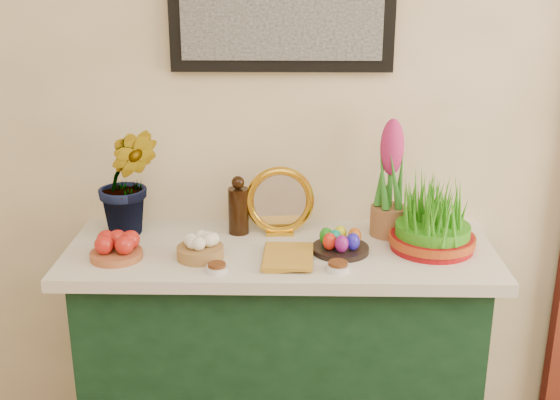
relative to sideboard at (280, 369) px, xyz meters
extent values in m
cube|color=#FFE7BF|center=(0.21, 0.25, 0.93)|extent=(4.00, 0.04, 2.70)
cube|color=#163C24|center=(0.00, 0.00, 0.00)|extent=(1.30, 0.45, 0.85)
cube|color=silver|center=(0.00, 0.00, 0.45)|extent=(1.40, 0.55, 0.04)
imported|color=#2E7F25|center=(-0.51, 0.11, 0.71)|extent=(0.27, 0.24, 0.50)
cylinder|color=#A05430|center=(-0.52, -0.10, 0.48)|extent=(0.18, 0.18, 0.02)
cylinder|color=olive|center=(-0.25, -0.10, 0.48)|extent=(0.15, 0.15, 0.04)
cylinder|color=black|center=(-0.15, 0.12, 0.55)|extent=(0.07, 0.07, 0.16)
sphere|color=black|center=(-0.15, 0.12, 0.65)|extent=(0.04, 0.04, 0.04)
cube|color=gold|center=(0.00, 0.11, 0.47)|extent=(0.10, 0.05, 0.01)
torus|color=gold|center=(0.00, 0.13, 0.58)|extent=(0.24, 0.07, 0.24)
cylinder|color=silver|center=(0.00, 0.12, 0.58)|extent=(0.18, 0.04, 0.18)
imported|color=#BD8928|center=(-0.05, -0.11, 0.48)|extent=(0.15, 0.21, 0.03)
cylinder|color=silver|center=(-0.19, -0.20, 0.47)|extent=(0.07, 0.07, 0.02)
cylinder|color=#592D14|center=(-0.19, -0.20, 0.49)|extent=(0.05, 0.05, 0.01)
cylinder|color=silver|center=(0.18, -0.18, 0.47)|extent=(0.07, 0.07, 0.02)
cylinder|color=#592D14|center=(0.18, -0.18, 0.49)|extent=(0.06, 0.06, 0.01)
cylinder|color=black|center=(0.19, -0.04, 0.47)|extent=(0.24, 0.24, 0.02)
ellipsoid|color=red|center=(0.16, -0.07, 0.51)|extent=(0.04, 0.04, 0.06)
ellipsoid|color=#261BC1|center=(0.23, -0.07, 0.51)|extent=(0.04, 0.04, 0.06)
ellipsoid|color=yellow|center=(0.19, 0.00, 0.51)|extent=(0.04, 0.04, 0.06)
ellipsoid|color=#1E8418|center=(0.15, -0.02, 0.51)|extent=(0.04, 0.04, 0.06)
ellipsoid|color=#C95817|center=(0.24, -0.02, 0.51)|extent=(0.04, 0.04, 0.06)
ellipsoid|color=#88187B|center=(0.19, -0.08, 0.51)|extent=(0.04, 0.04, 0.06)
ellipsoid|color=#0C9579|center=(0.18, -0.04, 0.51)|extent=(0.04, 0.04, 0.06)
cylinder|color=brown|center=(0.37, 0.12, 0.52)|extent=(0.12, 0.12, 0.10)
ellipsoid|color=#D22A83|center=(0.37, 0.12, 0.77)|extent=(0.08, 0.08, 0.19)
cylinder|color=maroon|center=(0.49, 0.00, 0.49)|extent=(0.27, 0.27, 0.05)
cylinder|color=maroon|center=(0.49, 0.00, 0.50)|extent=(0.28, 0.28, 0.03)
camera|label=1|loc=(0.04, -2.13, 1.36)|focal=45.00mm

